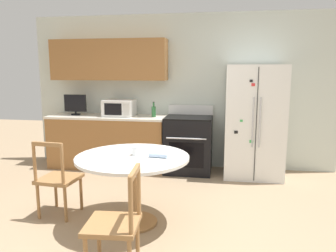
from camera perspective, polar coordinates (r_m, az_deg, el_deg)
The scene contains 13 objects.
ground_plane at distance 3.50m, azimuth -4.07°, elevation -18.75°, with size 14.00×14.00×0.00m, color #9E8466.
back_wall at distance 5.69m, azimuth -1.00°, elevation 7.38°, with size 5.20×0.44×2.60m.
kitchen_counter at distance 5.76m, azimuth -10.35°, elevation -2.66°, with size 2.02×0.64×0.90m.
refrigerator at distance 5.29m, azimuth 14.76°, elevation 0.75°, with size 0.89×0.75×1.75m.
oven_range at distance 5.41m, azimuth 3.59°, elevation -3.12°, with size 0.76×0.68×1.08m.
microwave at distance 5.60m, azimuth -8.47°, elevation 3.13°, with size 0.50×0.40×0.27m.
countertop_tv at distance 5.90m, azimuth -15.84°, elevation 3.71°, with size 0.39×0.16×0.35m.
counter_bottle at distance 5.45m, azimuth -2.50°, elevation 2.60°, with size 0.07×0.07×0.25m.
dining_table at distance 3.57m, azimuth -6.15°, elevation -7.48°, with size 1.22×1.22×0.76m.
dining_chair_near at distance 2.80m, azimuth -9.04°, elevation -16.54°, with size 0.45×0.45×0.90m.
dining_chair_left at distance 4.00m, azimuth -18.64°, elevation -8.77°, with size 0.45×0.45×0.90m.
candle_glass at distance 3.55m, azimuth -5.63°, elevation -4.42°, with size 0.09×0.09×0.09m.
folded_napkin at distance 3.43m, azimuth -1.74°, elevation -5.12°, with size 0.20×0.07×0.05m.
Camera 1 is at (0.75, -2.99, 1.67)m, focal length 35.00 mm.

